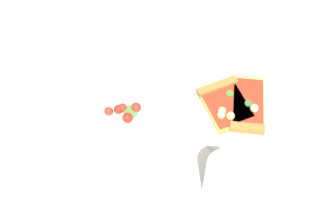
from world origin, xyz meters
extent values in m
plane|color=beige|center=(0.00, 0.00, 0.00)|extent=(2.40, 2.40, 0.00)
cylinder|color=silver|center=(0.03, -0.04, 0.01)|extent=(0.26, 0.26, 0.01)
cube|color=gold|center=(0.01, -0.04, 0.02)|extent=(0.13, 0.15, 0.01)
cube|color=#A36B2D|center=(0.03, 0.01, 0.02)|extent=(0.10, 0.05, 0.02)
cube|color=#B22D19|center=(0.01, -0.04, 0.02)|extent=(0.12, 0.13, 0.00)
sphere|color=#F2D87F|center=(-0.01, -0.04, 0.03)|extent=(0.02, 0.02, 0.02)
sphere|color=#F2D87F|center=(-0.02, -0.05, 0.03)|extent=(0.02, 0.02, 0.02)
cylinder|color=#388433|center=(0.03, -0.02, 0.03)|extent=(0.02, 0.02, 0.00)
sphere|color=#EAD172|center=(-0.01, -0.06, 0.03)|extent=(0.02, 0.02, 0.02)
cube|color=#E5B256|center=(0.05, -0.06, 0.02)|extent=(0.17, 0.16, 0.01)
cube|color=#A36B2D|center=(0.00, -0.11, 0.02)|extent=(0.07, 0.07, 0.02)
cube|color=#B22D19|center=(0.05, -0.06, 0.02)|extent=(0.14, 0.14, 0.00)
sphere|color=#F2D87F|center=(0.05, -0.09, 0.03)|extent=(0.02, 0.02, 0.02)
cylinder|color=#2D722D|center=(0.05, -0.07, 0.03)|extent=(0.02, 0.02, 0.00)
cylinder|color=white|center=(-0.20, 0.09, 0.03)|extent=(0.11, 0.11, 0.06)
torus|color=white|center=(-0.20, 0.09, 0.06)|extent=(0.11, 0.11, 0.01)
sphere|color=red|center=(-0.19, 0.10, 0.06)|extent=(0.02, 0.02, 0.02)
sphere|color=red|center=(-0.20, 0.07, 0.07)|extent=(0.02, 0.02, 0.02)
sphere|color=red|center=(-0.20, 0.10, 0.06)|extent=(0.02, 0.02, 0.02)
sphere|color=red|center=(-0.17, 0.08, 0.06)|extent=(0.02, 0.02, 0.02)
sphere|color=red|center=(-0.22, 0.11, 0.07)|extent=(0.02, 0.02, 0.02)
cylinder|color=#388433|center=(-0.18, 0.08, 0.06)|extent=(0.03, 0.04, 0.01)
cylinder|color=silver|center=(-0.15, -0.17, 0.07)|extent=(0.07, 0.07, 0.13)
cylinder|color=black|center=(-0.15, -0.17, 0.05)|extent=(0.06, 0.06, 0.09)
cube|color=white|center=(-0.12, 0.27, 0.00)|extent=(0.16, 0.17, 0.00)
camera|label=1|loc=(-0.45, -0.34, 0.88)|focal=46.68mm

